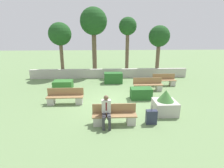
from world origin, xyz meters
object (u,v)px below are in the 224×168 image
Objects in this scene: suitcase at (151,117)px; tree_center_left at (94,23)px; bench_front at (114,117)px; tree_rightmost at (159,37)px; tree_center_right at (128,29)px; person_seated_man at (106,110)px; planter_corner_left at (165,104)px; bench_left_side at (164,81)px; bench_back at (65,98)px; bench_right_side at (148,86)px; tree_leftmost at (60,35)px.

suitcase is 10.69m from tree_center_left.
bench_front is 0.43× the size of tree_rightmost.
tree_center_left is 1.16× the size of tree_center_right.
planter_corner_left is at bearing 20.03° from person_seated_man.
bench_back is at bearing -162.84° from bench_left_side.
suitcase is at bearing -90.97° from tree_center_right.
planter_corner_left is at bearing -103.93° from tree_rightmost.
bench_right_side is at bearing 89.25° from planter_corner_left.
planter_corner_left is 10.08m from tree_center_left.
suitcase is 10.00m from tree_center_right.
bench_right_side is 5.58m from tree_rightmost.
bench_front reaches higher than suitcase.
tree_center_left is (-3.76, 4.97, 4.25)m from bench_right_side.
bench_front is 1.58× the size of planter_corner_left.
tree_leftmost reaches higher than bench_right_side.
tree_rightmost is at bearing 78.33° from bench_right_side.
tree_center_right is (4.27, 6.87, 3.75)m from bench_back.
bench_back is at bearing -76.79° from tree_leftmost.
tree_rightmost is (1.88, 4.30, 3.03)m from bench_right_side.
bench_right_side is 2.39× the size of suitcase.
planter_corner_left is at bearing -84.83° from tree_center_right.
bench_right_side is 0.33× the size of tree_center_left.
suitcase is (1.58, -0.06, -0.02)m from bench_front.
person_seated_man is 10.35m from tree_rightmost.
tree_center_right is (-2.28, 3.77, 3.76)m from bench_left_side.
person_seated_man is 1.11× the size of planter_corner_left.
person_seated_man is at bearing -118.38° from tree_rightmost.
bench_back is 8.91m from tree_center_right.
bench_right_side is 5.46m from bench_back.
tree_rightmost reaches higher than bench_right_side.
tree_center_right is at bearing 113.02° from bench_left_side.
tree_center_left reaches higher than tree_rightmost.
bench_right_side is at bearing -113.67° from tree_rightmost.
person_seated_man reaches higher than bench_back.
tree_leftmost is (-6.54, 4.21, 3.24)m from bench_right_side.
tree_rightmost reaches higher than bench_front.
bench_left_side is 0.38× the size of tree_rightmost.
tree_leftmost reaches higher than person_seated_man.
person_seated_man is 0.22× the size of tree_center_left.
bench_right_side is at bearing -152.33° from bench_left_side.
bench_left_side and bench_back have the same top height.
bench_right_side is at bearing 57.49° from person_seated_man.
planter_corner_left is (-0.05, -3.48, 0.18)m from bench_right_side.
tree_leftmost is (-1.46, 6.24, 3.24)m from bench_back.
tree_center_right reaches higher than planter_corner_left.
bench_front and bench_back have the same top height.
tree_rightmost reaches higher than person_seated_man.
bench_left_side is 7.09m from person_seated_man.
person_seated_man is at bearing -136.14° from bench_left_side.
tree_center_left is 1.35× the size of tree_rightmost.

